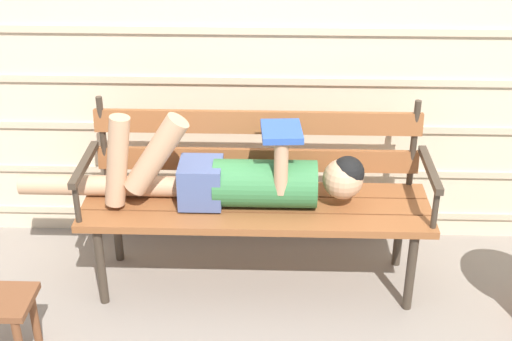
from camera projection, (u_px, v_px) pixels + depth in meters
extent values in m
plane|color=gray|center=(255.00, 292.00, 3.49)|extent=(12.00, 12.00, 0.00)
cube|color=beige|center=(259.00, 29.00, 3.47)|extent=(5.28, 0.06, 2.32)
cube|color=#C1AD8E|center=(259.00, 212.00, 3.92)|extent=(5.28, 0.02, 0.04)
cube|color=#C1AD8E|center=(259.00, 171.00, 3.80)|extent=(5.28, 0.02, 0.04)
cube|color=#C1AD8E|center=(259.00, 127.00, 3.68)|extent=(5.28, 0.02, 0.04)
cube|color=#C1AD8E|center=(259.00, 81.00, 3.56)|extent=(5.28, 0.02, 0.04)
cube|color=#C1AD8E|center=(259.00, 31.00, 3.44)|extent=(5.28, 0.02, 0.04)
cube|color=brown|center=(255.00, 225.00, 3.23)|extent=(1.65, 0.14, 0.04)
cube|color=brown|center=(256.00, 207.00, 3.37)|extent=(1.65, 0.14, 0.04)
cube|color=brown|center=(257.00, 191.00, 3.50)|extent=(1.65, 0.14, 0.04)
cube|color=brown|center=(257.00, 160.00, 3.50)|extent=(1.59, 0.05, 0.11)
cube|color=brown|center=(258.00, 122.00, 3.41)|extent=(1.59, 0.05, 0.11)
cylinder|color=#382D23|center=(103.00, 139.00, 3.48)|extent=(0.03, 0.03, 0.45)
cylinder|color=#382D23|center=(414.00, 143.00, 3.44)|extent=(0.03, 0.03, 0.45)
cylinder|color=#382D23|center=(101.00, 266.00, 3.33)|extent=(0.04, 0.04, 0.42)
cylinder|color=#382D23|center=(411.00, 272.00, 3.29)|extent=(0.04, 0.04, 0.42)
cylinder|color=#382D23|center=(117.00, 225.00, 3.65)|extent=(0.04, 0.04, 0.42)
cylinder|color=#382D23|center=(399.00, 230.00, 3.61)|extent=(0.04, 0.04, 0.42)
cube|color=#382D23|center=(84.00, 164.00, 3.29)|extent=(0.04, 0.44, 0.03)
cylinder|color=#382D23|center=(77.00, 202.00, 3.17)|extent=(0.03, 0.03, 0.20)
cube|color=#382D23|center=(430.00, 169.00, 3.24)|extent=(0.04, 0.44, 0.03)
cylinder|color=#382D23|center=(435.00, 208.00, 3.13)|extent=(0.03, 0.03, 0.20)
cylinder|color=#33703D|center=(265.00, 183.00, 3.30)|extent=(0.48, 0.23, 0.23)
cube|color=#475684|center=(201.00, 182.00, 3.31)|extent=(0.20, 0.21, 0.20)
sphere|color=tan|center=(343.00, 179.00, 3.28)|extent=(0.19, 0.19, 0.19)
sphere|color=black|center=(348.00, 173.00, 3.26)|extent=(0.16, 0.16, 0.16)
cylinder|color=tan|center=(156.00, 155.00, 3.19)|extent=(0.31, 0.11, 0.40)
cylinder|color=tan|center=(117.00, 161.00, 3.21)|extent=(0.15, 0.09, 0.45)
cylinder|color=tan|center=(103.00, 185.00, 3.41)|extent=(0.80, 0.10, 0.10)
cylinder|color=tan|center=(281.00, 167.00, 3.17)|extent=(0.06, 0.06, 0.25)
cylinder|color=tan|center=(281.00, 152.00, 3.32)|extent=(0.06, 0.06, 0.25)
cube|color=#284C9E|center=(282.00, 131.00, 3.18)|extent=(0.20, 0.26, 0.04)
cylinder|color=brown|center=(35.00, 318.00, 3.09)|extent=(0.04, 0.04, 0.30)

